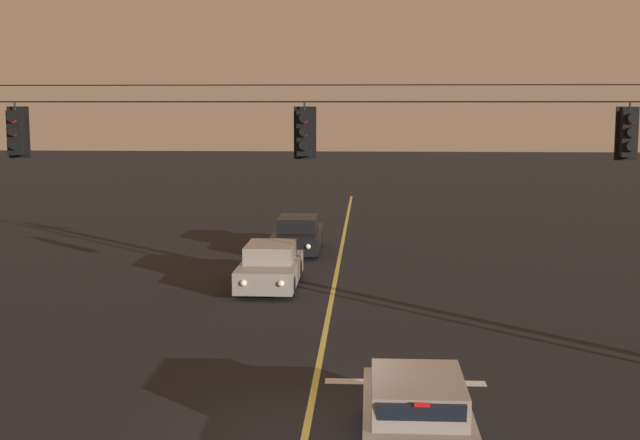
% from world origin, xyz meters
% --- Properties ---
extents(ground_plane, '(180.00, 180.00, 0.00)m').
position_xyz_m(ground_plane, '(0.00, 0.00, 0.00)').
color(ground_plane, black).
extents(lane_centre_stripe, '(0.14, 60.00, 0.01)m').
position_xyz_m(lane_centre_stripe, '(0.00, 9.74, 0.00)').
color(lane_centre_stripe, '#D1C64C').
rests_on(lane_centre_stripe, ground).
extents(stop_bar_paint, '(3.40, 0.36, 0.01)m').
position_xyz_m(stop_bar_paint, '(1.90, 3.14, 0.00)').
color(stop_bar_paint, silver).
rests_on(stop_bar_paint, ground).
extents(signal_span_assembly, '(20.56, 0.32, 7.30)m').
position_xyz_m(signal_span_assembly, '(-0.00, 3.74, 3.80)').
color(signal_span_assembly, '#2D2116').
rests_on(signal_span_assembly, ground).
extents(traffic_light_leftmost, '(0.48, 0.41, 1.22)m').
position_xyz_m(traffic_light_leftmost, '(-6.53, 3.72, 5.24)').
color(traffic_light_leftmost, black).
extents(traffic_light_left_inner, '(0.48, 0.41, 1.22)m').
position_xyz_m(traffic_light_left_inner, '(-0.27, 3.72, 5.24)').
color(traffic_light_left_inner, black).
extents(traffic_light_centre, '(0.48, 0.41, 1.22)m').
position_xyz_m(traffic_light_centre, '(6.48, 3.72, 5.24)').
color(traffic_light_centre, black).
extents(car_waiting_near_lane, '(1.80, 4.33, 1.39)m').
position_xyz_m(car_waiting_near_lane, '(1.93, -0.76, 0.65)').
color(car_waiting_near_lane, gray).
rests_on(car_waiting_near_lane, ground).
extents(car_oncoming_lead, '(1.80, 4.42, 1.39)m').
position_xyz_m(car_oncoming_lead, '(-2.04, 12.59, 0.65)').
color(car_oncoming_lead, gray).
rests_on(car_oncoming_lead, ground).
extents(car_oncoming_trailing, '(1.80, 4.42, 1.39)m').
position_xyz_m(car_oncoming_trailing, '(-1.70, 19.28, 0.65)').
color(car_oncoming_trailing, black).
rests_on(car_oncoming_trailing, ground).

